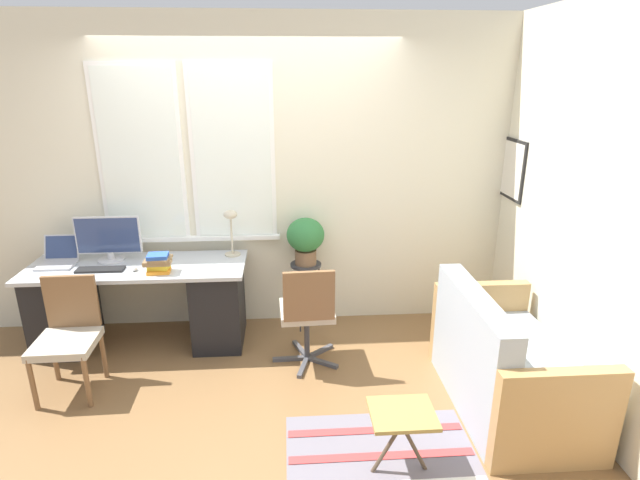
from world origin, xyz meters
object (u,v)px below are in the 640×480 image
Objects in this scene: monitor at (108,239)px; office_chair_swivel at (307,312)px; mouse at (134,269)px; plant_stand at (306,271)px; desk_chair_wooden at (68,334)px; laptop at (58,259)px; potted_plant at (306,238)px; keyboard at (100,270)px; book_stack at (158,263)px; couch_loveseat at (504,367)px; desk_lamp at (231,223)px; folding_stool at (402,418)px.

monitor is 0.61× the size of office_chair_swivel.
plant_stand is at bearing 13.23° from mouse.
office_chair_swivel is (1.37, -0.31, -0.27)m from mouse.
desk_chair_wooden reaches higher than mouse.
office_chair_swivel is at bearing -13.78° from laptop.
laptop is at bearing -176.25° from potted_plant.
keyboard is at bearing -169.69° from plant_stand.
monitor is at bearing 147.89° from book_stack.
office_chair_swivel is (1.73, 0.19, 0.02)m from desk_chair_wooden.
monitor reaches higher than plant_stand.
potted_plant is at bearing -94.09° from office_chair_swivel.
laptop reaches higher than keyboard.
couch_loveseat is at bearing -21.31° from monitor.
mouse is at bearing -157.20° from desk_lamp.
book_stack is (-0.54, -0.36, -0.21)m from desk_lamp.
desk_lamp is at bearing 33.56° from book_stack.
mouse is (0.26, -0.25, -0.18)m from monitor.
plant_stand is (0.02, 0.63, 0.08)m from office_chair_swivel.
couch_loveseat is (3.36, -1.10, -0.47)m from laptop.
mouse is 0.68m from desk_chair_wooden.
monitor is 0.89m from desk_chair_wooden.
desk_lamp is 1.03m from office_chair_swivel.
office_chair_swivel reaches higher than couch_loveseat.
plant_stand is at bearing 2.76° from monitor.
monitor reaches higher than couch_loveseat.
desk_lamp is at bearing 57.96° from couch_loveseat.
book_stack is (0.48, -0.07, 0.07)m from keyboard.
keyboard is 0.92× the size of desk_lamp.
folding_stool is (2.13, -1.50, -0.36)m from keyboard.
potted_plant is at bearing 3.75° from laptop.
monitor is 7.85× the size of mouse.
desk_chair_wooden is 1.74m from office_chair_swivel.
laptop is 0.69× the size of folding_stool.
couch_loveseat is at bearing -32.04° from desk_lamp.
keyboard is at bearing 175.11° from mouse.
monitor is at bearing 68.69° from couch_loveseat.
potted_plant is (-1.32, 1.23, 0.57)m from couch_loveseat.
potted_plant is (1.66, 0.30, 0.13)m from keyboard.
desk_chair_wooden is (-0.57, -0.46, -0.35)m from book_stack.
couch_loveseat is (1.95, -1.22, -0.72)m from desk_lamp.
book_stack reaches higher than office_chair_swivel.
monitor is 0.41× the size of couch_loveseat.
monitor is at bearing 80.92° from desk_chair_wooden.
book_stack is at bearing 70.93° from couch_loveseat.
couch_loveseat is (2.98, -0.93, -0.43)m from keyboard.
monitor reaches higher than keyboard.
desk_lamp is 2.20m from folding_stool.
desk_lamp reaches higher than office_chair_swivel.
desk_lamp is at bearing 15.87° from keyboard.
office_chair_swivel is at bearing 112.47° from folding_stool.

